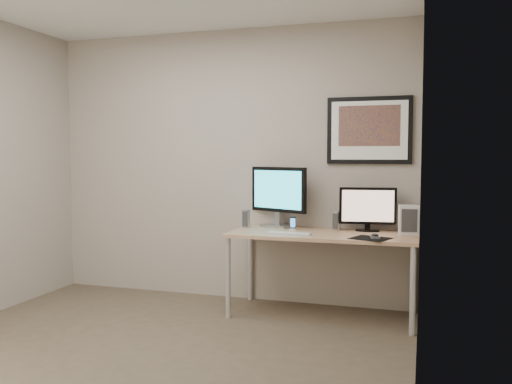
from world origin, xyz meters
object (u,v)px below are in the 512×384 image
(desk, at_px, (323,240))
(framed_art, at_px, (369,130))
(monitor_tv, at_px, (368,208))
(fan_unit, at_px, (409,220))
(monitor_large, at_px, (278,194))
(speaker_left, at_px, (246,219))
(phone_dock, at_px, (293,223))
(speaker_right, at_px, (337,221))
(keyboard, at_px, (289,233))

(desk, height_order, framed_art, framed_art)
(monitor_tv, height_order, fan_unit, monitor_tv)
(desk, bearing_deg, monitor_large, 152.55)
(speaker_left, bearing_deg, monitor_large, 27.56)
(fan_unit, bearing_deg, phone_dock, 175.02)
(desk, xyz_separation_m, speaker_right, (0.09, 0.20, 0.15))
(monitor_large, relative_size, speaker_left, 3.38)
(monitor_tv, bearing_deg, fan_unit, -19.76)
(keyboard, bearing_deg, fan_unit, 19.02)
(speaker_left, relative_size, fan_unit, 0.69)
(speaker_left, distance_m, speaker_right, 0.83)
(speaker_left, xyz_separation_m, fan_unit, (1.44, 0.03, 0.04))
(desk, bearing_deg, fan_unit, 10.28)
(desk, height_order, monitor_large, monitor_large)
(speaker_right, distance_m, keyboard, 0.51)
(desk, xyz_separation_m, monitor_tv, (0.36, 0.19, 0.27))
(framed_art, distance_m, keyboard, 1.19)
(framed_art, relative_size, speaker_left, 4.38)
(monitor_tv, bearing_deg, monitor_large, 167.75)
(keyboard, xyz_separation_m, fan_unit, (0.97, 0.30, 0.12))
(monitor_tv, distance_m, keyboard, 0.75)
(monitor_large, xyz_separation_m, keyboard, (0.20, -0.41, -0.30))
(framed_art, height_order, monitor_tv, framed_art)
(speaker_right, distance_m, phone_dock, 0.40)
(speaker_left, distance_m, phone_dock, 0.45)
(framed_art, bearing_deg, speaker_left, -168.03)
(desk, distance_m, keyboard, 0.32)
(framed_art, distance_m, fan_unit, 0.87)
(speaker_right, relative_size, fan_unit, 0.67)
(monitor_large, height_order, fan_unit, monitor_large)
(framed_art, height_order, phone_dock, framed_art)
(framed_art, xyz_separation_m, phone_dock, (-0.64, -0.24, -0.83))
(phone_dock, bearing_deg, monitor_large, 135.28)
(monitor_tv, bearing_deg, framed_art, 85.31)
(monitor_tv, xyz_separation_m, speaker_right, (-0.27, 0.00, -0.12))
(fan_unit, bearing_deg, framed_art, 143.19)
(phone_dock, relative_size, keyboard, 0.31)
(monitor_large, xyz_separation_m, monitor_tv, (0.82, -0.05, -0.10))
(keyboard, height_order, fan_unit, fan_unit)
(speaker_left, height_order, phone_dock, speaker_left)
(speaker_right, bearing_deg, monitor_tv, 21.63)
(desk, relative_size, fan_unit, 6.47)
(keyboard, bearing_deg, monitor_tv, 32.30)
(fan_unit, bearing_deg, speaker_right, 166.27)
(desk, distance_m, monitor_tv, 0.49)
(speaker_left, xyz_separation_m, speaker_right, (0.82, 0.10, -0.00))
(fan_unit, bearing_deg, desk, -177.07)
(framed_art, xyz_separation_m, monitor_tv, (0.01, -0.14, -0.68))
(monitor_tv, bearing_deg, keyboard, -158.78)
(keyboard, bearing_deg, monitor_large, 118.34)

